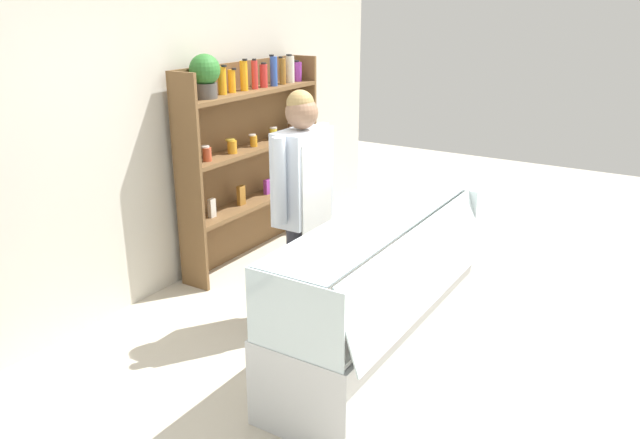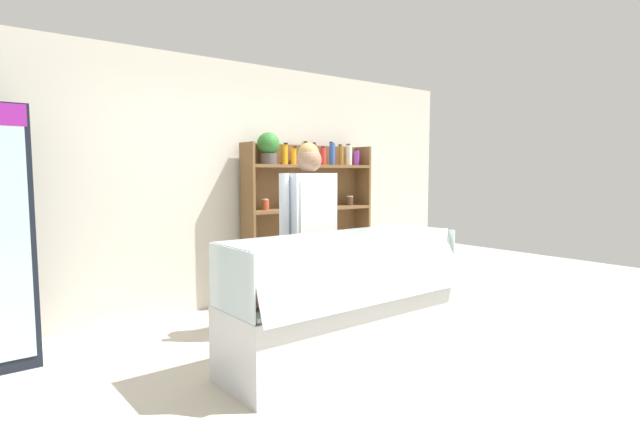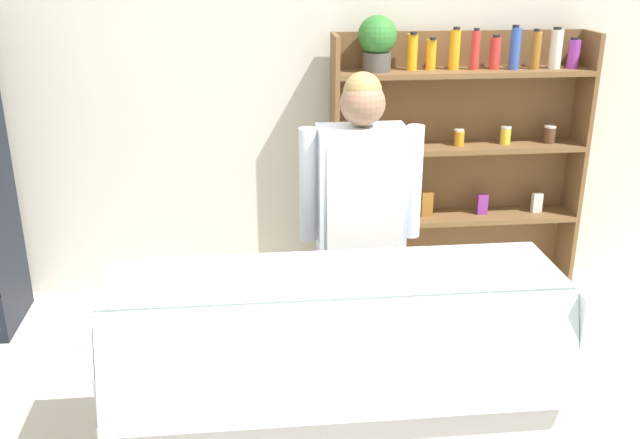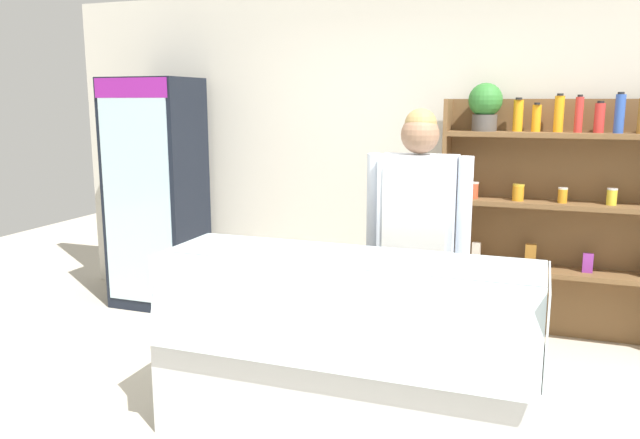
{
  "view_description": "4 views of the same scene",
  "coord_description": "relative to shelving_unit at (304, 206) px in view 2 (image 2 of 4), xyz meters",
  "views": [
    {
      "loc": [
        -3.46,
        -1.64,
        2.34
      ],
      "look_at": [
        -0.25,
        0.35,
        1.0
      ],
      "focal_mm": 35.0,
      "sensor_mm": 36.0,
      "label": 1
    },
    {
      "loc": [
        -2.65,
        -2.9,
        1.5
      ],
      "look_at": [
        -0.03,
        0.39,
        1.09
      ],
      "focal_mm": 28.0,
      "sensor_mm": 36.0,
      "label": 2
    },
    {
      "loc": [
        -0.47,
        -2.75,
        2.33
      ],
      "look_at": [
        -0.13,
        0.53,
        1.06
      ],
      "focal_mm": 40.0,
      "sensor_mm": 36.0,
      "label": 3
    },
    {
      "loc": [
        0.81,
        -2.99,
        1.8
      ],
      "look_at": [
        -0.41,
        0.41,
        1.11
      ],
      "focal_mm": 35.0,
      "sensor_mm": 36.0,
      "label": 4
    }
  ],
  "objects": [
    {
      "name": "back_wall",
      "position": [
        -0.91,
        0.22,
        0.26
      ],
      "size": [
        6.8,
        0.1,
        2.7
      ],
      "primitive_type": "cube",
      "color": "beige",
      "rests_on": "ground"
    },
    {
      "name": "ground_plane",
      "position": [
        -0.91,
        -1.88,
        -1.09
      ],
      "size": [
        12.0,
        12.0,
        0.0
      ],
      "primitive_type": "plane",
      "color": "beige"
    },
    {
      "name": "deli_display_case",
      "position": [
        -1.03,
        -1.89,
        -0.78
      ],
      "size": [
        1.99,
        0.71,
        1.01
      ],
      "color": "silver",
      "rests_on": "ground"
    },
    {
      "name": "shop_clerk",
      "position": [
        -0.8,
        -1.16,
        -0.04
      ],
      "size": [
        0.64,
        0.25,
        1.76
      ],
      "color": "#2D2D38",
      "rests_on": "ground"
    },
    {
      "name": "shelving_unit",
      "position": [
        0.0,
        0.0,
        0.0
      ],
      "size": [
        1.74,
        0.29,
        1.93
      ],
      "color": "brown",
      "rests_on": "ground"
    }
  ]
}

